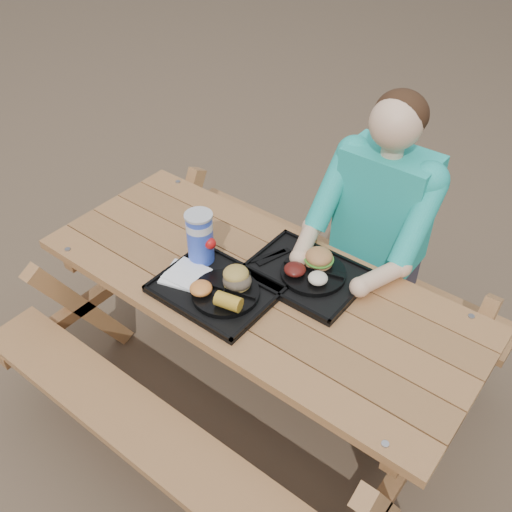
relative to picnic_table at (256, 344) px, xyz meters
The scene contains 18 objects.
ground 0.38m from the picnic_table, ahead, with size 60.00×60.00×0.00m, color #999999.
picnic_table is the anchor object (origin of this frame).
tray_near 0.42m from the picnic_table, 120.68° to the right, with size 0.45×0.35×0.02m, color black.
tray_far 0.43m from the picnic_table, 45.10° to the left, with size 0.45×0.35×0.02m, color black.
plate_near 0.43m from the picnic_table, 101.60° to the right, with size 0.26×0.26×0.02m, color black.
plate_far 0.46m from the picnic_table, 41.52° to the left, with size 0.26×0.26×0.02m, color black.
napkin_stack 0.50m from the picnic_table, 143.74° to the right, with size 0.15×0.15×0.02m, color white.
soda_cup 0.56m from the picnic_table, 169.15° to the right, with size 0.11×0.11×0.21m, color blue.
condiment_bbq 0.42m from the picnic_table, 162.56° to the right, with size 0.05×0.05×0.03m, color #320E05.
condiment_mustard 0.41m from the picnic_table, 132.98° to the right, with size 0.04×0.04×0.03m, color #C99016.
sandwich 0.48m from the picnic_table, 100.70° to the right, with size 0.11×0.11×0.11m, color #BD9642, non-canonical shape.
mac_cheese 0.50m from the picnic_table, 114.71° to the right, with size 0.09×0.09×0.04m, color #F69740.
corn_cob 0.49m from the picnic_table, 80.55° to the right, with size 0.10×0.10×0.06m, color gold, non-canonical shape.
cutlery_far 0.42m from the picnic_table, 97.39° to the left, with size 0.03×0.16×0.01m, color black.
burger 0.53m from the picnic_table, 51.76° to the left, with size 0.11×0.11×0.10m, color #B87741, non-canonical shape.
baked_beans 0.46m from the picnic_table, 39.01° to the left, with size 0.09×0.09×0.04m, color #571511.
potato_salad 0.50m from the picnic_table, 25.79° to the left, with size 0.08×0.08×0.04m, color white.
diner 0.69m from the picnic_table, 69.51° to the left, with size 0.48×0.84×1.28m, color #19B4A9, non-canonical shape.
Camera 1 is at (1.03, -1.32, 2.27)m, focal length 40.00 mm.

